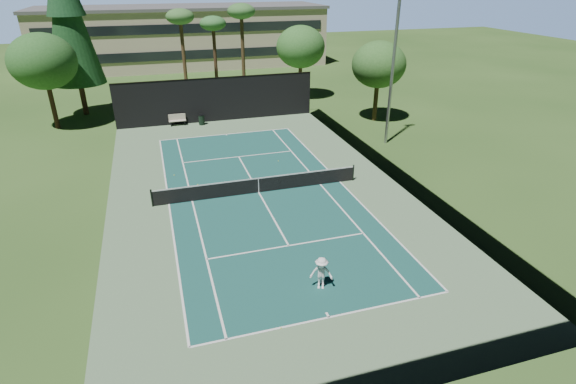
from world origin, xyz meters
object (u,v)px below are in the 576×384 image
Objects in this scene: tennis_ball_a at (281,328)px; tennis_ball_b at (198,185)px; tennis_net at (259,185)px; player at (321,273)px; park_bench at (177,119)px; tennis_ball_c at (278,161)px; tennis_ball_d at (174,175)px; trash_bin at (202,120)px.

tennis_ball_a is 0.95× the size of tennis_ball_b.
tennis_net is 203.18× the size of tennis_ball_a.
player is 23.16× the size of tennis_ball_b.
player reaches higher than park_bench.
tennis_ball_c is 7.49m from tennis_ball_d.
player reaches higher than trash_bin.
tennis_net is 6.50m from tennis_ball_d.
park_bench is 1.59× the size of trash_bin.
park_bench is (1.14, 11.49, 0.51)m from tennis_ball_d.
park_bench is at bearing 119.75° from tennis_ball_c.
tennis_ball_c is at bearing -60.25° from park_bench.
tennis_ball_b is 0.90× the size of tennis_ball_d.
tennis_ball_b is 6.58m from tennis_ball_c.
tennis_ball_a is 27.73m from park_bench.
tennis_ball_d is 11.55m from park_bench.
tennis_ball_b is 0.04× the size of park_bench.
tennis_net is 16.18m from park_bench.
tennis_ball_c is (2.59, 4.67, -0.52)m from tennis_net.
player is at bearing 39.02° from tennis_ball_a.
player is at bearing -72.44° from tennis_ball_b.
tennis_ball_c is 0.07× the size of trash_bin.
tennis_ball_c reaches higher than tennis_ball_b.
tennis_ball_b is at bearing 130.59° from player.
park_bench reaches higher than trash_bin.
tennis_ball_b reaches higher than tennis_ball_a.
player reaches higher than tennis_ball_c.
tennis_ball_a is 27.18m from trash_bin.
tennis_ball_d is 0.05× the size of park_bench.
tennis_ball_c is 12.77m from park_bench.
tennis_net reaches higher than tennis_ball_b.
tennis_net is 8.37× the size of player.
trash_bin reaches higher than tennis_ball_d.
trash_bin is at bearing 89.23° from tennis_ball_a.
tennis_ball_a is (-2.00, -11.92, -0.53)m from tennis_net.
trash_bin is at bearing 96.09° from tennis_net.
player is 25.35m from trash_bin.
tennis_ball_d is (-4.88, 4.26, -0.52)m from tennis_net.
tennis_ball_b is at bearing -158.51° from tennis_ball_c.
tennis_ball_c is 0.95× the size of tennis_ball_d.
tennis_ball_c is 0.05× the size of park_bench.
trash_bin is (-4.22, 10.58, 0.44)m from tennis_ball_c.
park_bench is at bearing 90.89° from tennis_ball_b.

